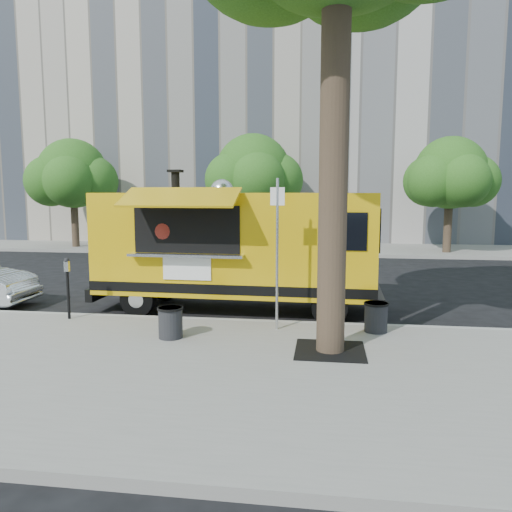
% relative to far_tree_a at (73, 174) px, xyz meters
% --- Properties ---
extents(ground, '(120.00, 120.00, 0.00)m').
position_rel_far_tree_a_xyz_m(ground, '(10.00, -12.30, -3.78)').
color(ground, black).
rests_on(ground, ground).
extents(sidewalk, '(60.00, 6.00, 0.15)m').
position_rel_far_tree_a_xyz_m(sidewalk, '(10.00, -16.30, -3.70)').
color(sidewalk, gray).
rests_on(sidewalk, ground).
extents(curb, '(60.00, 0.14, 0.16)m').
position_rel_far_tree_a_xyz_m(curb, '(10.00, -13.23, -3.70)').
color(curb, '#999993').
rests_on(curb, ground).
extents(far_sidewalk, '(60.00, 5.00, 0.15)m').
position_rel_far_tree_a_xyz_m(far_sidewalk, '(10.00, 1.20, -3.70)').
color(far_sidewalk, gray).
rests_on(far_sidewalk, ground).
extents(building_left, '(22.00, 14.00, 24.00)m').
position_rel_far_tree_a_xyz_m(building_left, '(2.00, 9.70, 8.22)').
color(building_left, '#AFA292').
rests_on(building_left, ground).
extents(building_mid, '(20.00, 14.00, 20.00)m').
position_rel_far_tree_a_xyz_m(building_mid, '(22.00, 10.70, 6.22)').
color(building_mid, '#A69F9B').
rests_on(building_mid, ground).
extents(tree_well, '(1.20, 1.20, 0.02)m').
position_rel_far_tree_a_xyz_m(tree_well, '(12.60, -15.10, -3.62)').
color(tree_well, black).
rests_on(tree_well, sidewalk).
extents(far_tree_a, '(3.42, 3.42, 5.36)m').
position_rel_far_tree_a_xyz_m(far_tree_a, '(0.00, 0.00, 0.00)').
color(far_tree_a, '#33261C').
rests_on(far_tree_a, far_sidewalk).
extents(far_tree_b, '(3.60, 3.60, 5.50)m').
position_rel_far_tree_a_xyz_m(far_tree_b, '(9.00, 0.40, 0.06)').
color(far_tree_b, '#33261C').
rests_on(far_tree_b, far_sidewalk).
extents(far_tree_c, '(3.24, 3.24, 5.21)m').
position_rel_far_tree_a_xyz_m(far_tree_c, '(18.00, 0.10, -0.06)').
color(far_tree_c, '#33261C').
rests_on(far_tree_c, far_sidewalk).
extents(sign_post, '(0.28, 0.06, 3.00)m').
position_rel_far_tree_a_xyz_m(sign_post, '(11.55, -13.85, -1.93)').
color(sign_post, silver).
rests_on(sign_post, sidewalk).
extents(parking_meter, '(0.11, 0.11, 1.33)m').
position_rel_far_tree_a_xyz_m(parking_meter, '(7.00, -13.65, -2.79)').
color(parking_meter, black).
rests_on(parking_meter, sidewalk).
extents(food_truck, '(6.93, 3.26, 3.39)m').
position_rel_far_tree_a_xyz_m(food_truck, '(10.33, -11.80, -2.18)').
color(food_truck, gold).
rests_on(food_truck, ground).
extents(trash_bin_left, '(0.48, 0.48, 0.58)m').
position_rel_far_tree_a_xyz_m(trash_bin_left, '(13.50, -13.77, -3.31)').
color(trash_bin_left, black).
rests_on(trash_bin_left, sidewalk).
extents(trash_bin_right, '(0.49, 0.49, 0.59)m').
position_rel_far_tree_a_xyz_m(trash_bin_right, '(9.62, -14.72, -3.31)').
color(trash_bin_right, black).
rests_on(trash_bin_right, sidewalk).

